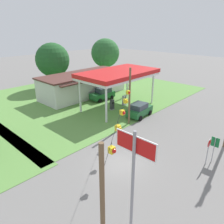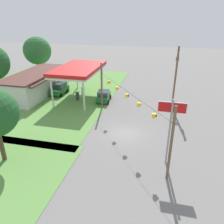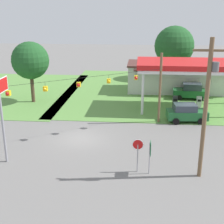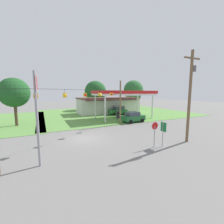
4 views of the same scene
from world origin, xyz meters
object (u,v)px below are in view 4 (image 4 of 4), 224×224
Objects in this scene: gas_station_canopy at (124,93)px; route_sign at (163,129)px; stop_sign_overhead at (37,98)px; tree_behind_station at (95,92)px; tree_west_verge at (14,93)px; fuel_pump_near at (118,115)px; car_at_pumps_rear at (118,110)px; fuel_pump_far at (129,114)px; car_at_pumps_front at (133,117)px; tree_far_back at (133,90)px; stop_sign_roadside at (155,129)px; gas_station_store at (109,105)px; utility_pole_main at (190,92)px.

route_sign is at bearing -106.40° from gas_station_canopy.
stop_sign_overhead is at bearing -135.98° from gas_station_canopy.
tree_behind_station is 1.16× the size of tree_west_verge.
tree_west_verge is (-17.33, 1.13, 4.45)m from fuel_pump_near.
tree_west_verge is (-19.70, -3.27, 4.14)m from car_at_pumps_rear.
route_sign is (10.69, -0.85, -3.13)m from stop_sign_overhead.
fuel_pump_far is 0.36× the size of car_at_pumps_rear.
route_sign is (-3.96, -11.22, 0.75)m from car_at_pumps_front.
tree_west_verge is at bearing 130.09° from route_sign.
tree_far_back reaches higher than car_at_pumps_rear.
fuel_pump_near is at bearing -179.93° from gas_station_canopy.
car_at_pumps_rear is 0.57× the size of tree_west_verge.
fuel_pump_far is at bearing -113.90° from stop_sign_roadside.
fuel_pump_far is 16.88m from stop_sign_roadside.
utility_pole_main reaches higher than gas_station_store.
car_at_pumps_front is 21.70m from tree_behind_station.
tree_behind_station is 12.23m from tree_far_back.
fuel_pump_far is 17.54m from tree_behind_station.
tree_behind_station is at bearing 94.36° from gas_station_store.
utility_pole_main reaches higher than fuel_pump_near.
fuel_pump_far is at bearing 41.57° from stop_sign_overhead.
tree_far_back is at bearing 54.20° from fuel_pump_far.
tree_far_back is (11.86, 14.56, 0.86)m from gas_station_canopy.
tree_west_verge is 33.39m from tree_far_back.
stop_sign_overhead is 14.21m from utility_pole_main.
fuel_pump_near is at bearing 180.00° from fuel_pump_far.
utility_pole_main is (-2.48, -15.59, 4.55)m from fuel_pump_far.
gas_station_store is 24.74m from stop_sign_roadside.
car_at_pumps_front is 23.24m from tree_far_back.
tree_far_back is at bearing 23.72° from tree_west_verge.
utility_pole_main is 1.27× the size of tree_west_verge.
car_at_pumps_front is 1.68× the size of stop_sign_roadside.
fuel_pump_near is 20.72m from stop_sign_overhead.
tree_west_verge is at bearing 136.44° from utility_pole_main.
gas_station_canopy is at bearing -89.53° from tree_behind_station.
gas_station_canopy reaches higher than route_sign.
car_at_pumps_rear is at bearing 94.78° from fuel_pump_far.
stop_sign_overhead reaches higher than car_at_pumps_rear.
stop_sign_roadside is (-4.81, -11.00, 0.85)m from car_at_pumps_front.
stop_sign_roadside is 0.28× the size of tree_far_back.
gas_station_canopy is at bearing 81.02° from car_at_pumps_rear.
car_at_pumps_front is 0.45× the size of utility_pole_main.
fuel_pump_far is (0.88, -8.62, -1.26)m from gas_station_store.
utility_pole_main reaches higher than tree_far_back.
stop_sign_roadside is at bearing -113.90° from fuel_pump_far.
car_at_pumps_rear is 0.64× the size of stop_sign_overhead.
gas_station_store is at bearing 86.76° from gas_station_canopy.
tree_far_back reaches higher than stop_sign_overhead.
fuel_pump_near is 15.97m from stop_sign_roadside.
fuel_pump_near is at bearing 78.31° from route_sign.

